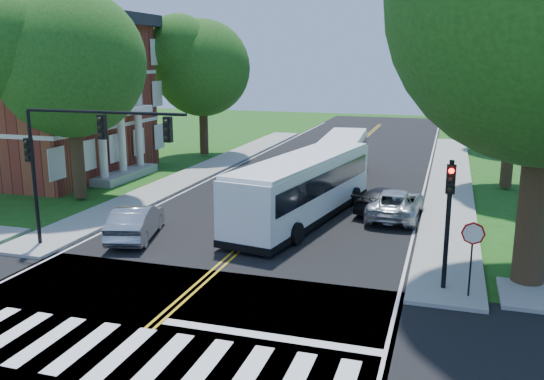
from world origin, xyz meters
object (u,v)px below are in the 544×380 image
at_px(bus_lead, 303,187).
at_px(signal_nw, 79,146).
at_px(bus_follow, 341,159).
at_px(hatchback, 136,222).
at_px(dark_sedan, 386,200).
at_px(suv, 396,204).
at_px(signal_ne, 449,208).

bearing_deg(bus_lead, signal_nw, 54.84).
relative_size(signal_nw, bus_follow, 0.64).
xyz_separation_m(bus_follow, hatchback, (-6.42, -14.37, -0.77)).
bearing_deg(dark_sedan, suv, 145.96).
bearing_deg(signal_nw, bus_follow, 65.97).
xyz_separation_m(signal_nw, dark_sedan, (11.01, 9.89, -3.72)).
relative_size(signal_nw, hatchback, 1.57).
distance_m(signal_nw, dark_sedan, 15.26).
relative_size(signal_ne, suv, 0.85).
height_order(bus_follow, dark_sedan, bus_follow).
bearing_deg(dark_sedan, bus_follow, -40.44).
height_order(signal_nw, bus_follow, signal_nw).
distance_m(signal_nw, bus_follow, 18.43).
bearing_deg(bus_lead, bus_follow, -80.90).
bearing_deg(suv, bus_lead, 24.67).
height_order(signal_nw, dark_sedan, signal_nw).
bearing_deg(signal_ne, bus_follow, 111.79).
distance_m(hatchback, suv, 12.58).
bearing_deg(signal_nw, bus_lead, 45.01).
distance_m(bus_lead, suv, 4.73).
relative_size(signal_ne, hatchback, 0.97).
bearing_deg(signal_nw, hatchback, 66.22).
height_order(hatchback, dark_sedan, hatchback).
distance_m(signal_ne, suv, 9.63).
height_order(hatchback, suv, hatchback).
relative_size(signal_nw, bus_lead, 0.58).
distance_m(hatchback, dark_sedan, 12.59).
xyz_separation_m(bus_follow, dark_sedan, (3.60, -6.74, -0.87)).
height_order(bus_lead, hatchback, bus_lead).
bearing_deg(signal_nw, signal_ne, 0.05).
xyz_separation_m(signal_ne, bus_lead, (-6.76, 7.28, -1.30)).
xyz_separation_m(hatchback, suv, (10.59, 6.79, -0.03)).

